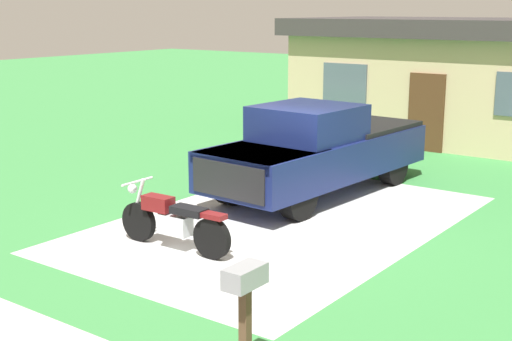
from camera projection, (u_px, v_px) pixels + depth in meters
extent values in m
plane|color=#398542|center=(283.00, 223.00, 12.91)|extent=(80.00, 80.00, 0.00)
cube|color=#BEBEBE|center=(283.00, 222.00, 12.91)|extent=(5.11, 7.90, 0.01)
cylinder|color=black|center=(139.00, 222.00, 11.85)|extent=(0.66, 0.14, 0.66)
cylinder|color=black|center=(212.00, 238.00, 10.99)|extent=(0.66, 0.14, 0.66)
cube|color=silver|center=(175.00, 225.00, 11.38)|extent=(0.57, 0.28, 0.32)
cube|color=maroon|center=(158.00, 203.00, 11.51)|extent=(0.53, 0.27, 0.24)
cube|color=black|center=(189.00, 211.00, 11.15)|extent=(0.61, 0.30, 0.12)
cube|color=maroon|center=(212.00, 215.00, 10.90)|extent=(0.49, 0.21, 0.08)
cylinder|color=silver|center=(138.00, 200.00, 11.76)|extent=(0.33, 0.07, 0.77)
cylinder|color=silver|center=(137.00, 181.00, 11.69)|extent=(0.06, 0.70, 0.04)
sphere|color=silver|center=(132.00, 189.00, 11.79)|extent=(0.16, 0.16, 0.16)
cylinder|color=black|center=(298.00, 198.00, 13.00)|extent=(0.35, 0.86, 0.84)
cylinder|color=black|center=(231.00, 184.00, 14.02)|extent=(0.35, 0.86, 0.84)
cylinder|color=black|center=(393.00, 166.00, 15.62)|extent=(0.35, 0.86, 0.84)
cylinder|color=black|center=(331.00, 156.00, 16.64)|extent=(0.35, 0.86, 0.84)
cube|color=#141E51|center=(318.00, 156.00, 14.77)|extent=(2.33, 5.71, 0.80)
cube|color=#141E51|center=(262.00, 156.00, 13.32)|extent=(2.01, 2.01, 0.20)
cube|color=#141E51|center=(308.00, 123.00, 14.30)|extent=(1.91, 2.01, 0.70)
cube|color=#3F4C56|center=(283.00, 133.00, 13.73)|extent=(1.71, 0.26, 0.60)
cube|color=black|center=(358.00, 134.00, 15.87)|extent=(2.04, 2.51, 0.50)
cube|color=black|center=(229.00, 180.00, 12.69)|extent=(1.70, 0.20, 0.64)
cube|color=#4C3823|center=(245.00, 331.00, 7.35)|extent=(0.10, 0.10, 1.10)
cube|color=gray|center=(245.00, 276.00, 7.21)|extent=(0.26, 0.48, 0.22)
cube|color=tan|center=(462.00, 88.00, 21.01)|extent=(9.00, 5.00, 3.00)
cube|color=#383333|center=(465.00, 27.00, 20.62)|extent=(9.60, 5.60, 0.50)
cube|color=#4C2D19|center=(426.00, 113.00, 19.13)|extent=(1.00, 0.08, 2.10)
cube|color=#4C5966|center=(345.00, 83.00, 20.44)|extent=(1.40, 0.06, 1.10)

